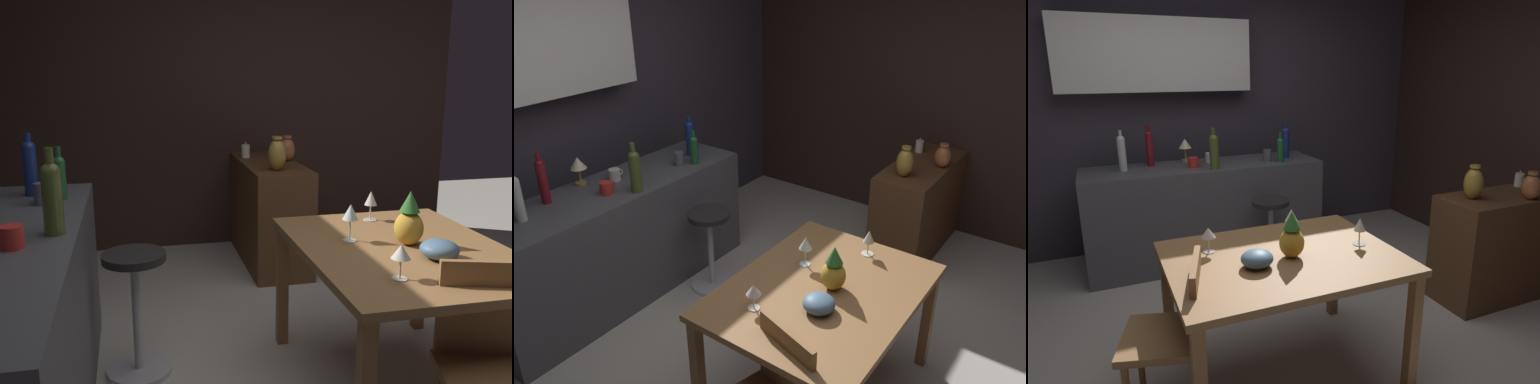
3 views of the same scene
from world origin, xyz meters
TOP-DOWN VIEW (x-y plane):
  - ground_plane at (0.00, 0.00)m, footprint 9.00×9.00m
  - wall_kitchen_back at (-0.06, 2.08)m, footprint 5.20×0.33m
  - wall_side_right at (2.55, 0.30)m, footprint 0.10×4.40m
  - dining_table at (0.00, -0.23)m, footprint 1.26×0.96m
  - kitchen_counter at (0.00, 1.53)m, footprint 2.10×0.60m
  - sideboard_cabinet at (1.94, -0.07)m, footprint 1.10×0.44m
  - chair_near_window at (-0.62, -0.30)m, footprint 0.50×0.50m
  - bar_stool at (0.43, 1.01)m, footprint 0.34×0.34m
  - wine_glass_left at (0.47, -0.27)m, footprint 0.08×0.08m
  - wine_glass_right at (-0.36, -0.03)m, footprint 0.08×0.08m
  - wine_glass_center at (0.15, -0.02)m, footprint 0.08×0.08m
  - pineapple_centerpiece at (0.04, -0.27)m, footprint 0.14×0.14m
  - fruit_bowl at (-0.18, -0.31)m, footprint 0.17×0.17m
  - wine_bottle_ruby at (-0.45, 1.67)m, footprint 0.06×0.06m
  - wine_bottle_olive at (0.04, 1.32)m, footprint 0.08×0.08m
  - wine_bottle_clear at (-0.69, 1.56)m, footprint 0.07×0.07m
  - wine_bottle_cobalt at (0.79, 1.52)m, footprint 0.07×0.07m
  - wine_bottle_green at (0.67, 1.37)m, footprint 0.06×0.06m
  - cup_white at (0.07, 1.61)m, footprint 0.12×0.08m
  - cup_red at (-0.11, 1.46)m, footprint 0.12×0.09m
  - cup_slate at (0.58, 1.44)m, footprint 0.11×0.07m
  - counter_lamp at (-0.12, 1.75)m, footprint 0.12×0.12m
  - pillar_candle_tall at (2.20, 0.07)m, footprint 0.07×0.07m
  - vase_brass at (1.59, -0.03)m, footprint 0.13×0.13m
  - vase_copper at (1.97, -0.21)m, footprint 0.13×0.13m

SIDE VIEW (x-z plane):
  - ground_plane at x=0.00m, z-range 0.00..0.00m
  - bar_stool at x=0.43m, z-range 0.02..0.68m
  - sideboard_cabinet at x=1.94m, z-range 0.00..0.82m
  - kitchen_counter at x=0.00m, z-range 0.00..0.90m
  - chair_near_window at x=-0.62m, z-range 0.05..0.89m
  - dining_table at x=0.00m, z-range 0.29..1.03m
  - fruit_bowl at x=-0.18m, z-range 0.74..0.83m
  - wine_glass_right at x=-0.36m, z-range 0.78..0.92m
  - pineapple_centerpiece at x=0.04m, z-range 0.72..0.98m
  - wine_glass_left at x=0.47m, z-range 0.77..0.94m
  - pillar_candle_tall at x=2.20m, z-range 0.81..0.94m
  - wine_glass_center at x=0.15m, z-range 0.79..0.97m
  - vase_copper at x=1.97m, z-range 0.81..1.02m
  - vase_brass at x=1.59m, z-range 0.81..1.06m
  - cup_white at x=0.07m, z-range 0.90..0.99m
  - cup_red at x=-0.11m, z-range 0.90..0.99m
  - cup_slate at x=0.58m, z-range 0.90..1.01m
  - wine_bottle_green at x=0.67m, z-range 0.89..1.16m
  - counter_lamp at x=-0.12m, z-range 0.95..1.16m
  - wine_bottle_cobalt at x=0.79m, z-range 0.89..1.23m
  - wine_bottle_clear at x=-0.69m, z-range 0.89..1.24m
  - wine_bottle_olive at x=0.04m, z-range 0.89..1.25m
  - wine_bottle_ruby at x=-0.45m, z-range 0.89..1.25m
  - wall_side_right at x=2.55m, z-range 0.00..2.60m
  - wall_kitchen_back at x=-0.06m, z-range 0.11..2.71m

